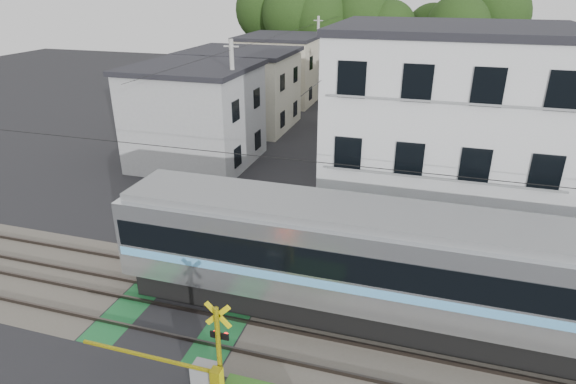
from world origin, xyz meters
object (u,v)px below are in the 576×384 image
(pedestrian, at_px, (321,115))
(crossing_signal_near, at_px, (206,372))
(apartment_block, at_px, (443,131))
(crossing_signal_far, at_px, (173,231))

(pedestrian, bearing_deg, crossing_signal_near, 116.71)
(apartment_block, bearing_deg, crossing_signal_far, -152.22)
(crossing_signal_near, xyz_separation_m, apartment_block, (5.91, 13.15, 3.94))
(crossing_signal_near, bearing_deg, apartment_block, 65.78)
(crossing_signal_near, bearing_deg, crossing_signal_far, 125.29)
(crossing_signal_near, relative_size, pedestrian, 2.53)
(crossing_signal_near, distance_m, pedestrian, 28.61)
(apartment_block, relative_size, pedestrian, 5.44)
(crossing_signal_far, distance_m, apartment_block, 13.14)
(crossing_signal_near, xyz_separation_m, pedestrian, (-3.39, 28.41, 0.23))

